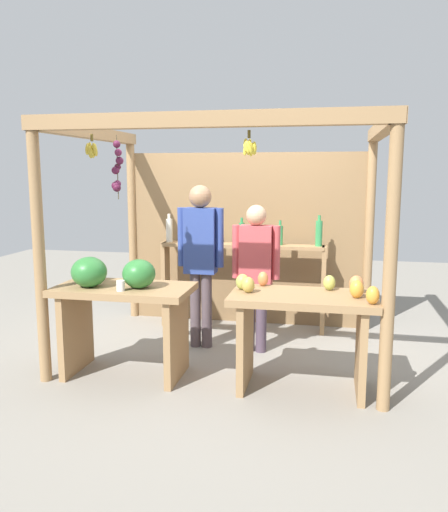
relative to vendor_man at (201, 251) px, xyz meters
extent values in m
plane|color=gray|center=(0.30, -0.08, -1.02)|extent=(12.00, 12.00, 0.00)
cylinder|color=#99754C|center=(-1.12, -1.14, 0.12)|extent=(0.10, 0.10, 2.27)
cylinder|color=#99754C|center=(1.73, -1.14, 0.12)|extent=(0.10, 0.10, 2.27)
cylinder|color=#99754C|center=(-1.12, 0.98, 0.12)|extent=(0.10, 0.10, 2.27)
cylinder|color=#99754C|center=(1.73, 0.98, 0.12)|extent=(0.10, 0.10, 2.27)
cube|color=#99754C|center=(0.30, -1.14, 1.19)|extent=(2.96, 0.12, 0.12)
cube|color=#99754C|center=(-1.12, -0.08, 1.19)|extent=(0.12, 2.23, 0.12)
cube|color=#99754C|center=(1.73, -0.08, 1.19)|extent=(0.12, 2.23, 0.12)
cube|color=olive|center=(0.30, 1.00, 0.00)|extent=(2.86, 0.04, 2.04)
cylinder|color=brown|center=(-0.70, -0.95, 1.08)|extent=(0.02, 0.02, 0.06)
ellipsoid|color=gold|center=(-0.67, -0.95, 0.99)|extent=(0.04, 0.08, 0.11)
ellipsoid|color=gold|center=(-0.68, -0.93, 0.98)|extent=(0.06, 0.06, 0.12)
ellipsoid|color=gold|center=(-0.69, -0.92, 0.97)|extent=(0.06, 0.04, 0.11)
ellipsoid|color=gold|center=(-0.71, -0.93, 0.99)|extent=(0.08, 0.06, 0.12)
ellipsoid|color=gold|center=(-0.73, -0.94, 0.99)|extent=(0.04, 0.05, 0.11)
ellipsoid|color=gold|center=(-0.73, -0.95, 0.99)|extent=(0.05, 0.08, 0.12)
ellipsoid|color=gold|center=(-0.71, -0.96, 0.96)|extent=(0.07, 0.06, 0.12)
ellipsoid|color=gold|center=(-0.69, -0.98, 0.96)|extent=(0.07, 0.04, 0.12)
ellipsoid|color=gold|center=(-0.66, -0.97, 0.98)|extent=(0.05, 0.05, 0.12)
cylinder|color=brown|center=(0.66, -1.09, 1.08)|extent=(0.02, 0.02, 0.06)
ellipsoid|color=yellow|center=(0.70, -1.08, 0.97)|extent=(0.04, 0.06, 0.11)
ellipsoid|color=yellow|center=(0.68, -1.07, 0.97)|extent=(0.05, 0.05, 0.11)
ellipsoid|color=yellow|center=(0.67, -1.06, 0.97)|extent=(0.08, 0.05, 0.11)
ellipsoid|color=yellow|center=(0.65, -1.07, 1.00)|extent=(0.06, 0.05, 0.11)
ellipsoid|color=yellow|center=(0.63, -1.07, 0.97)|extent=(0.05, 0.06, 0.11)
ellipsoid|color=yellow|center=(0.64, -1.09, 1.00)|extent=(0.04, 0.05, 0.11)
ellipsoid|color=yellow|center=(0.65, -1.11, 0.98)|extent=(0.06, 0.05, 0.11)
ellipsoid|color=yellow|center=(0.67, -1.12, 0.98)|extent=(0.08, 0.04, 0.11)
ellipsoid|color=yellow|center=(0.68, -1.10, 0.98)|extent=(0.06, 0.06, 0.11)
cylinder|color=#4C422D|center=(-0.53, -0.82, 0.84)|extent=(0.01, 0.01, 0.55)
sphere|color=#47142D|center=(-0.52, -0.84, 1.03)|extent=(0.06, 0.06, 0.06)
sphere|color=#601E42|center=(-0.51, -0.84, 0.96)|extent=(0.06, 0.06, 0.06)
sphere|color=#511938|center=(-0.51, -0.81, 0.89)|extent=(0.07, 0.07, 0.07)
sphere|color=#47142D|center=(-0.54, -0.80, 0.84)|extent=(0.06, 0.06, 0.06)
sphere|color=#511938|center=(-0.55, -0.81, 0.81)|extent=(0.07, 0.07, 0.07)
sphere|color=#601E42|center=(-0.53, -0.81, 0.70)|extent=(0.06, 0.06, 0.06)
sphere|color=#47142D|center=(-0.55, -0.82, 0.68)|extent=(0.07, 0.07, 0.07)
sphere|color=#47142D|center=(-0.54, -0.83, 0.66)|extent=(0.07, 0.07, 0.07)
cube|color=#99754C|center=(-0.48, -0.88, -0.23)|extent=(1.20, 0.64, 0.06)
cube|color=#99754C|center=(-0.96, -0.88, -0.64)|extent=(0.06, 0.58, 0.76)
cube|color=#99754C|center=(0.00, -0.88, -0.64)|extent=(0.06, 0.58, 0.76)
ellipsoid|color=#2D7533|center=(-0.76, -0.97, -0.07)|extent=(0.32, 0.32, 0.27)
ellipsoid|color=#2D7533|center=(-0.88, -0.71, -0.09)|extent=(0.26, 0.26, 0.22)
ellipsoid|color=#2D7533|center=(-0.32, -0.92, -0.07)|extent=(0.37, 0.37, 0.25)
cylinder|color=white|center=(-0.43, -1.06, -0.16)|extent=(0.07, 0.07, 0.09)
cube|color=#99754C|center=(1.09, -0.88, -0.23)|extent=(1.20, 0.64, 0.06)
cube|color=#99754C|center=(0.61, -0.88, -0.64)|extent=(0.06, 0.58, 0.76)
cube|color=#99754C|center=(1.57, -0.88, -0.64)|extent=(0.06, 0.58, 0.76)
ellipsoid|color=gold|center=(1.51, -0.91, -0.13)|extent=(0.16, 0.16, 0.15)
ellipsoid|color=#B79E47|center=(0.64, -0.90, -0.13)|extent=(0.15, 0.15, 0.13)
ellipsoid|color=#E07F47|center=(1.52, -0.73, -0.13)|extent=(0.13, 0.13, 0.15)
ellipsoid|color=gold|center=(1.62, -1.10, -0.13)|extent=(0.12, 0.12, 0.14)
ellipsoid|color=#A8B24C|center=(1.30, -0.67, -0.14)|extent=(0.14, 0.14, 0.13)
ellipsoid|color=#E07F47|center=(0.72, -0.62, -0.14)|extent=(0.11, 0.11, 0.13)
ellipsoid|color=#A8B24C|center=(0.57, -0.80, -0.13)|extent=(0.16, 0.16, 0.14)
cube|color=#99754C|center=(-0.62, 0.72, -0.52)|extent=(0.05, 0.20, 1.00)
cube|color=#99754C|center=(1.24, 0.72, -0.52)|extent=(0.05, 0.20, 1.00)
cube|color=#99754C|center=(0.31, 0.72, -0.04)|extent=(1.86, 0.22, 0.04)
cylinder|color=silver|center=(-0.56, 0.72, 0.12)|extent=(0.08, 0.08, 0.27)
cylinder|color=silver|center=(-0.56, 0.72, 0.28)|extent=(0.03, 0.03, 0.06)
cylinder|color=#338C4C|center=(-0.12, 0.72, 0.12)|extent=(0.07, 0.07, 0.28)
cylinder|color=#338C4C|center=(-0.12, 0.72, 0.29)|extent=(0.03, 0.03, 0.06)
cylinder|color=#338C4C|center=(0.31, 0.72, 0.10)|extent=(0.07, 0.07, 0.24)
cylinder|color=#338C4C|center=(0.31, 0.72, 0.25)|extent=(0.03, 0.03, 0.06)
cylinder|color=#338C4C|center=(0.74, 0.72, 0.09)|extent=(0.06, 0.06, 0.22)
cylinder|color=#338C4C|center=(0.74, 0.72, 0.23)|extent=(0.03, 0.03, 0.06)
cylinder|color=#338C4C|center=(1.17, 0.72, 0.12)|extent=(0.08, 0.08, 0.29)
cylinder|color=#338C4C|center=(1.17, 0.72, 0.30)|extent=(0.03, 0.03, 0.06)
cylinder|color=#4E4146|center=(-0.06, 0.00, -0.62)|extent=(0.11, 0.11, 0.79)
cylinder|color=#4E4146|center=(0.06, 0.00, -0.62)|extent=(0.11, 0.11, 0.79)
cube|color=#2D428C|center=(0.00, 0.00, 0.11)|extent=(0.32, 0.19, 0.67)
cylinder|color=#2D428C|center=(-0.20, 0.00, 0.14)|extent=(0.08, 0.08, 0.60)
cylinder|color=#2D428C|center=(0.20, 0.00, 0.14)|extent=(0.08, 0.08, 0.60)
sphere|color=#997051|center=(0.00, 0.00, 0.55)|extent=(0.23, 0.23, 0.23)
cylinder|color=#4D3D4E|center=(0.52, -0.03, -0.67)|extent=(0.11, 0.11, 0.70)
cylinder|color=#4D3D4E|center=(0.64, -0.03, -0.67)|extent=(0.11, 0.11, 0.70)
cube|color=#BF474C|center=(0.58, -0.03, -0.02)|extent=(0.32, 0.19, 0.59)
cylinder|color=#BF474C|center=(0.38, -0.03, 0.01)|extent=(0.08, 0.08, 0.53)
cylinder|color=#BF474C|center=(0.78, -0.03, 0.01)|extent=(0.08, 0.08, 0.53)
sphere|color=tan|center=(0.58, -0.03, 0.38)|extent=(0.20, 0.20, 0.20)
camera|label=1|loc=(1.28, -5.06, 0.79)|focal=36.22mm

